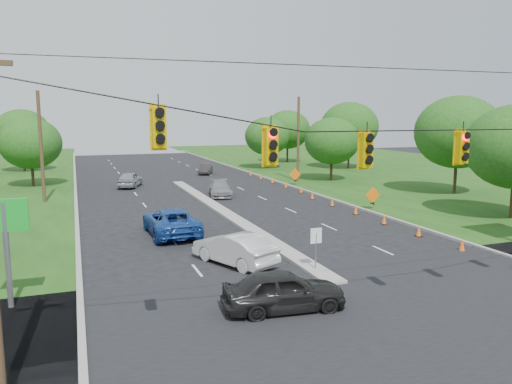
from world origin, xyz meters
name	(u,v)px	position (x,y,z in m)	size (l,w,h in m)	color
ground	(395,323)	(0.00, 0.00, 0.00)	(160.00, 160.00, 0.00)	black
cross_street	(395,323)	(0.00, 0.00, 0.00)	(160.00, 14.00, 0.02)	black
curb_left	(76,201)	(-10.10, 30.00, 0.00)	(0.25, 110.00, 0.16)	gray
curb_right	(297,189)	(10.10, 30.00, 0.00)	(0.25, 110.00, 0.16)	gray
median	(223,212)	(0.00, 21.00, 0.00)	(1.00, 34.00, 0.18)	gray
median_sign	(316,241)	(0.00, 6.00, 1.46)	(0.55, 0.06, 2.05)	gray
signal_span	(420,184)	(-0.05, -1.00, 4.97)	(25.60, 0.32, 9.00)	#422D1C
utility_pole_far_left	(41,147)	(-12.50, 30.00, 4.50)	(0.28, 0.28, 9.00)	#422D1C
utility_pole_far_right	(298,140)	(12.50, 35.00, 4.50)	(0.28, 0.28, 9.00)	#422D1C
cone_1	(462,245)	(8.77, 6.50, 0.35)	(0.32, 0.32, 0.70)	orange
cone_2	(419,231)	(8.77, 10.00, 0.35)	(0.32, 0.32, 0.70)	orange
cone_3	(384,219)	(8.77, 13.50, 0.35)	(0.32, 0.32, 0.70)	orange
cone_4	(356,210)	(8.77, 17.00, 0.35)	(0.32, 0.32, 0.70)	orange
cone_5	(332,202)	(8.77, 20.50, 0.35)	(0.32, 0.32, 0.70)	orange
cone_6	(312,195)	(8.77, 24.00, 0.35)	(0.32, 0.32, 0.70)	orange
cone_7	(301,189)	(9.37, 27.50, 0.35)	(0.32, 0.32, 0.70)	orange
cone_8	(286,184)	(9.37, 31.00, 0.35)	(0.32, 0.32, 0.70)	orange
cone_9	(273,180)	(9.37, 34.50, 0.35)	(0.32, 0.32, 0.70)	orange
cone_10	(261,176)	(9.37, 38.00, 0.35)	(0.32, 0.32, 0.70)	orange
cone_11	(250,173)	(9.37, 41.50, 0.35)	(0.32, 0.32, 0.70)	orange
work_sign_1	(373,196)	(10.80, 18.00, 1.09)	(1.27, 0.58, 1.37)	black
work_sign_2	(295,175)	(10.80, 32.00, 1.09)	(1.27, 0.58, 1.37)	black
tree_5	(31,143)	(-14.00, 40.00, 4.34)	(5.88, 5.88, 6.86)	black
tree_6	(22,132)	(-16.00, 55.00, 4.96)	(6.72, 6.72, 7.84)	black
tree_8	(458,132)	(22.00, 22.00, 5.58)	(7.56, 7.56, 8.82)	black
tree_9	(332,141)	(16.00, 34.00, 4.34)	(5.88, 5.88, 6.86)	black
tree_10	(349,127)	(24.00, 44.00, 5.58)	(7.56, 7.56, 8.82)	black
tree_11	(288,130)	(20.00, 55.00, 4.96)	(6.72, 6.72, 7.84)	black
tree_12	(267,136)	(14.00, 48.00, 4.34)	(5.88, 5.88, 6.86)	black
black_sedan	(284,291)	(-3.14, 2.35, 0.76)	(1.80, 4.48, 1.53)	black
white_sedan	(234,249)	(-3.07, 8.46, 0.76)	(1.62, 4.64, 1.53)	silver
blue_pickup	(171,221)	(-4.82, 15.41, 0.81)	(2.69, 5.83, 1.62)	#1A4398
silver_car_far	(220,189)	(1.90, 28.31, 0.66)	(1.86, 4.56, 1.32)	gray
silver_car_oncoming	(130,179)	(-4.98, 36.73, 0.76)	(1.80, 4.47, 1.52)	gray
dark_car_receding	(206,169)	(4.87, 45.02, 0.63)	(1.34, 3.83, 1.26)	#2A2728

